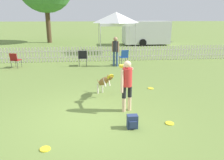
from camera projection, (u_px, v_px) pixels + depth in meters
ground_plane at (89, 118)px, 6.07m from camera, size 240.00×240.00×0.00m
handler_person at (127, 80)px, 6.32m from camera, size 0.42×1.02×1.53m
leaping_dog at (104, 81)px, 7.61m from camera, size 0.59×1.14×0.91m
frisbee_near_handler at (151, 88)px, 8.55m from camera, size 0.22×0.22×0.02m
frisbee_near_dog at (45, 149)px, 4.64m from camera, size 0.22×0.22×0.02m
frisbee_midfield at (170, 123)px, 5.76m from camera, size 0.22×0.22×0.02m
backpack_on_grass at (132, 122)px, 5.49m from camera, size 0.27×0.22×0.35m
picket_fence at (89, 54)px, 13.58m from camera, size 22.69×0.04×0.92m
folding_chair_blue_left at (124, 56)px, 12.49m from camera, size 0.51×0.53×0.89m
folding_chair_center at (83, 57)px, 12.22m from camera, size 0.50×0.52×0.91m
folding_chair_green_right at (15, 59)px, 11.84m from camera, size 0.56×0.57×0.82m
canopy_tent_main at (116, 19)px, 16.35m from camera, size 2.56×2.56×3.03m
spectator_standing at (115, 49)px, 12.10m from camera, size 0.38×0.27×1.64m
equipment_trailer at (146, 32)px, 21.33m from camera, size 5.18×2.39×2.27m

